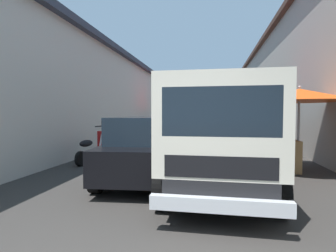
% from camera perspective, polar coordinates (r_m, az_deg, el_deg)
% --- Properties ---
extents(ground, '(90.00, 90.00, 0.00)m').
position_cam_1_polar(ground, '(14.89, 6.98, -3.27)').
color(ground, '#33302D').
extents(building_left_whitewash, '(49.80, 7.50, 4.65)m').
position_cam_1_polar(building_left_whitewash, '(18.85, -15.60, 4.99)').
color(building_left_whitewash, beige).
rests_on(building_left_whitewash, ground).
extents(building_right_concrete, '(49.80, 7.50, 6.28)m').
position_cam_1_polar(building_right_concrete, '(18.37, 31.09, 7.32)').
color(building_right_concrete, '#A39E93').
rests_on(building_right_concrete, ground).
extents(fruit_stall_near_right, '(2.60, 2.60, 2.25)m').
position_cam_1_polar(fruit_stall_near_right, '(7.64, 25.96, 4.25)').
color(fruit_stall_near_right, '#9E9EA3').
rests_on(fruit_stall_near_right, ground).
extents(fruit_stall_near_left, '(2.31, 2.31, 2.44)m').
position_cam_1_polar(fruit_stall_near_left, '(10.29, 15.28, 4.52)').
color(fruit_stall_near_left, '#9E9EA3').
rests_on(fruit_stall_near_left, ground).
extents(fruit_stall_mid_lane, '(2.28, 2.28, 2.21)m').
position_cam_1_polar(fruit_stall_mid_lane, '(16.96, 0.63, 3.11)').
color(fruit_stall_mid_lane, '#9E9EA3').
rests_on(fruit_stall_mid_lane, ground).
extents(hatchback_car, '(4.01, 2.13, 1.45)m').
position_cam_1_polar(hatchback_car, '(6.35, -3.57, -4.52)').
color(hatchback_car, black).
rests_on(hatchback_car, ground).
extents(delivery_truck, '(4.94, 2.02, 2.08)m').
position_cam_1_polar(delivery_truck, '(4.82, 10.82, -3.22)').
color(delivery_truck, black).
rests_on(delivery_truck, ground).
extents(vendor_by_crates, '(0.63, 0.23, 1.57)m').
position_cam_1_polar(vendor_by_crates, '(11.67, 20.44, -0.62)').
color(vendor_by_crates, navy).
rests_on(vendor_by_crates, ground).
extents(parked_scooter, '(1.69, 0.46, 1.14)m').
position_cam_1_polar(parked_scooter, '(8.70, -15.72, -4.59)').
color(parked_scooter, black).
rests_on(parked_scooter, ground).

